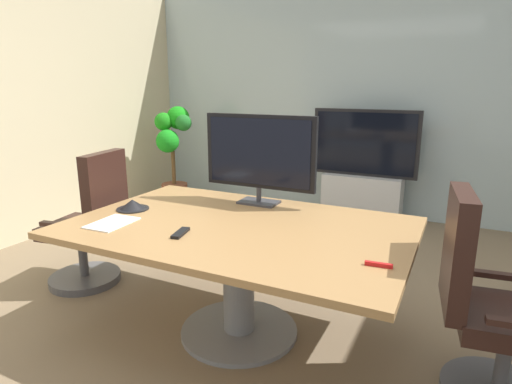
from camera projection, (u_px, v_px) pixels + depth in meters
name	position (u px, v px, depth m)	size (l,w,h in m)	color
ground_plane	(253.00, 322.00, 2.95)	(6.90, 6.90, 0.00)	#7A664C
wall_back_glass_partition	(362.00, 97.00, 5.16)	(5.75, 0.10, 2.86)	#9EB2B7
conference_table	(238.00, 250.00, 2.68)	(2.07, 1.34, 0.75)	olive
office_chair_left	(90.00, 230.00, 3.41)	(0.63, 0.61, 1.09)	#4C4C51
office_chair_right	(488.00, 317.00, 2.14)	(0.62, 0.60, 1.09)	#4C4C51
tv_monitor	(259.00, 154.00, 3.03)	(0.84, 0.18, 0.64)	#333338
wall_display_unit	(363.00, 184.00, 5.03)	(1.20, 0.36, 1.31)	#B7BABC
potted_plant	(173.00, 149.00, 5.58)	(0.48, 0.53, 1.31)	brown
conference_phone	(133.00, 205.00, 2.95)	(0.22, 0.22, 0.07)	black
remote_control	(181.00, 233.00, 2.47)	(0.05, 0.17, 0.02)	black
whiteboard_marker	(379.00, 265.00, 2.03)	(0.13, 0.02, 0.02)	red
paper_notepad	(112.00, 223.00, 2.66)	(0.21, 0.30, 0.01)	white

